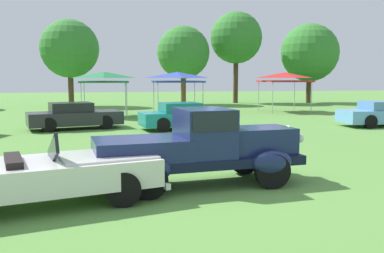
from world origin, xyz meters
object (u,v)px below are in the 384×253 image
neighbor_convertible (46,174)px  show_car_teal (183,116)px  canopy_tent_right_field (285,77)px  canopy_tent_left_field (104,76)px  feature_pickup_truck (200,146)px  canopy_tent_center_field (177,76)px  show_car_charcoal (74,116)px

neighbor_convertible → show_car_teal: (4.36, 10.97, 0.02)m
neighbor_convertible → canopy_tent_right_field: canopy_tent_right_field is taller
canopy_tent_left_field → feature_pickup_truck: bearing=-82.0°
canopy_tent_left_field → canopy_tent_center_field: same height
neighbor_convertible → show_car_charcoal: 11.98m
feature_pickup_truck → canopy_tent_left_field: 17.39m
show_car_charcoal → show_car_teal: 5.01m
show_car_teal → canopy_tent_center_field: canopy_tent_center_field is taller
feature_pickup_truck → canopy_tent_center_field: 17.74m
feature_pickup_truck → canopy_tent_right_field: (9.67, 18.58, 1.55)m
show_car_charcoal → canopy_tent_left_field: size_ratio=1.56×
show_car_charcoal → canopy_tent_right_field: size_ratio=1.47×
canopy_tent_left_field → canopy_tent_right_field: same height
show_car_charcoal → canopy_tent_right_field: canopy_tent_right_field is taller
canopy_tent_right_field → feature_pickup_truck: bearing=-117.5°
show_car_charcoal → neighbor_convertible: bearing=-87.4°
neighbor_convertible → show_car_charcoal: bearing=92.6°
feature_pickup_truck → neighbor_convertible: 3.26m
show_car_teal → canopy_tent_left_field: bearing=117.3°
canopy_tent_left_field → canopy_tent_center_field: bearing=5.0°
show_car_charcoal → feature_pickup_truck: bearing=-71.6°
show_car_teal → canopy_tent_left_field: 8.16m
show_car_teal → canopy_tent_center_field: bearing=83.5°
canopy_tent_center_field → feature_pickup_truck: bearing=-96.8°
neighbor_convertible → canopy_tent_center_field: (5.21, 18.43, 1.84)m
canopy_tent_left_field → show_car_charcoal: bearing=-101.7°
canopy_tent_right_field → canopy_tent_left_field: bearing=-173.3°
neighbor_convertible → canopy_tent_center_field: size_ratio=1.57×
show_car_teal → canopy_tent_right_field: size_ratio=1.36×
feature_pickup_truck → canopy_tent_left_field: size_ratio=1.65×
feature_pickup_truck → canopy_tent_left_field: (-2.42, 17.15, 1.55)m
canopy_tent_left_field → canopy_tent_center_field: size_ratio=0.94×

